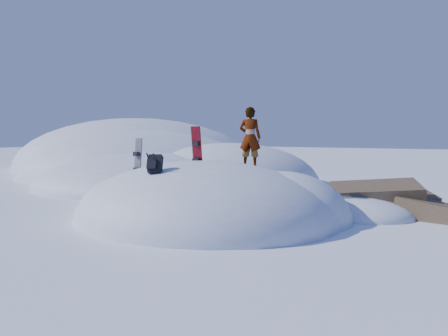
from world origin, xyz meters
The scene contains 9 objects.
ground centered at (0.00, 0.00, 0.00)m, with size 120.00×120.00×0.00m, color white.
snow_mound centered at (-0.17, 0.24, 0.00)m, with size 8.00×6.00×3.00m.
snow_ridge centered at (-10.43, 9.85, 0.00)m, with size 21.50×18.50×6.40m.
rock_outcrop centered at (3.72, 3.01, 0.01)m, with size 4.68×4.41×1.68m.
snowboard_red centered at (-0.36, 0.23, 1.66)m, with size 0.28×0.22×1.50m.
snowboard_dark centered at (-2.12, -0.12, 1.36)m, with size 0.30×0.23×1.46m.
backpack centered at (-0.40, -1.47, 1.48)m, with size 0.44×0.50×0.52m.
gear_pile centered at (-2.40, -0.84, 0.11)m, with size 0.87×0.70×0.23m.
person centered at (0.85, 0.94, 2.09)m, with size 0.58×0.38×1.60m, color slate.
Camera 1 is at (6.06, -9.38, 2.18)m, focal length 35.00 mm.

